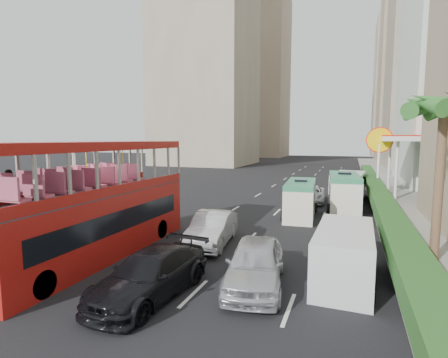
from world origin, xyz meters
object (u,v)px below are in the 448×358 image
at_px(car_black, 151,296).
at_px(shell_station, 417,166).
at_px(car_silver_lane_b, 255,286).
at_px(minibus_near, 300,199).
at_px(car_silver_lane_a, 212,244).
at_px(double_decker_bus, 96,200).
at_px(minibus_far, 344,192).
at_px(panel_van_near, 344,255).
at_px(palm_tree, 439,184).
at_px(van_asset, 310,202).
at_px(panel_van_far, 348,186).

bearing_deg(car_black, shell_station, 70.38).
bearing_deg(car_silver_lane_b, minibus_near, 80.84).
height_order(car_silver_lane_a, shell_station, shell_station).
distance_m(double_decker_bus, car_black, 5.67).
bearing_deg(minibus_far, shell_station, 50.78).
bearing_deg(minibus_near, car_silver_lane_b, -93.87).
distance_m(car_silver_lane_a, minibus_far, 12.60).
relative_size(car_black, panel_van_near, 1.06).
xyz_separation_m(car_silver_lane_b, minibus_far, (2.63, 15.08, 1.32)).
distance_m(double_decker_bus, minibus_near, 13.36).
relative_size(double_decker_bus, car_silver_lane_a, 2.29).
bearing_deg(double_decker_bus, minibus_near, 56.47).
relative_size(minibus_far, palm_tree, 0.93).
xyz_separation_m(double_decker_bus, car_silver_lane_b, (7.37, -0.67, -2.53)).
height_order(car_black, minibus_near, minibus_near).
xyz_separation_m(minibus_near, palm_tree, (6.46, -7.08, 2.19)).
bearing_deg(van_asset, car_silver_lane_b, -93.25).
relative_size(car_silver_lane_a, van_asset, 1.00).
bearing_deg(car_black, minibus_far, 76.46).
bearing_deg(car_black, panel_van_near, 35.77).
relative_size(panel_van_near, panel_van_far, 0.84).
bearing_deg(van_asset, car_black, -102.07).
xyz_separation_m(car_black, minibus_far, (5.67, 17.05, 1.32)).
height_order(car_black, minibus_far, minibus_far).
bearing_deg(palm_tree, panel_van_far, 103.02).
distance_m(car_silver_lane_a, minibus_near, 8.45).
relative_size(van_asset, panel_van_near, 1.00).
distance_m(car_black, panel_van_near, 7.03).
bearing_deg(minibus_far, car_silver_lane_b, -104.18).
bearing_deg(minibus_near, panel_van_near, -77.74).
bearing_deg(panel_van_far, panel_van_near, -83.38).
bearing_deg(car_silver_lane_a, car_silver_lane_b, -57.99).
height_order(car_black, van_asset, car_black).
distance_m(double_decker_bus, panel_van_near, 10.47).
bearing_deg(panel_van_near, van_asset, 101.88).
relative_size(palm_tree, shell_station, 0.80).
height_order(double_decker_bus, car_silver_lane_a, double_decker_bus).
bearing_deg(double_decker_bus, panel_van_near, 5.19).
height_order(van_asset, panel_van_near, panel_van_near).
xyz_separation_m(panel_van_far, shell_station, (5.72, 3.76, 1.60)).
height_order(van_asset, palm_tree, palm_tree).
xyz_separation_m(van_asset, panel_van_near, (2.93, -16.00, 0.97)).
bearing_deg(panel_van_far, car_silver_lane_b, -91.76).
bearing_deg(panel_van_near, minibus_far, 92.78).
bearing_deg(double_decker_bus, van_asset, 66.47).
height_order(panel_van_far, palm_tree, palm_tree).
xyz_separation_m(double_decker_bus, panel_van_far, (10.28, 19.24, -1.38)).
bearing_deg(palm_tree, van_asset, 116.42).
xyz_separation_m(car_silver_lane_b, minibus_near, (-0.03, 11.75, 1.19)).
height_order(car_silver_lane_b, shell_station, shell_station).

